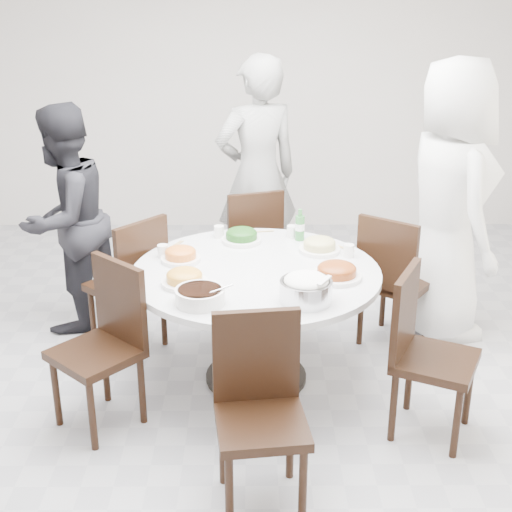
{
  "coord_description": "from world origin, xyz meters",
  "views": [
    {
      "loc": [
        0.2,
        -3.91,
        2.42
      ],
      "look_at": [
        0.23,
        0.08,
        0.82
      ],
      "focal_mm": 50.0,
      "sensor_mm": 36.0,
      "label": 1
    }
  ],
  "objects_px": {
    "chair_s": "(261,420)",
    "chair_se": "(436,357)",
    "dining_table": "(256,326)",
    "rice_bowl": "(306,291)",
    "diner_right": "(448,202)",
    "diner_left": "(65,220)",
    "soup_bowl": "(200,296)",
    "beverage_bottle": "(300,225)",
    "chair_n": "(248,246)",
    "chair_nw": "(126,283)",
    "chair_sw": "(95,350)",
    "chair_ne": "(397,279)",
    "diner_middle": "(257,176)"
  },
  "relations": [
    {
      "from": "rice_bowl",
      "to": "soup_bowl",
      "type": "height_order",
      "value": "rice_bowl"
    },
    {
      "from": "diner_middle",
      "to": "chair_se",
      "type": "bearing_deg",
      "value": 93.32
    },
    {
      "from": "chair_n",
      "to": "diner_left",
      "type": "relative_size",
      "value": 0.59
    },
    {
      "from": "chair_nw",
      "to": "chair_s",
      "type": "relative_size",
      "value": 1.0
    },
    {
      "from": "diner_right",
      "to": "diner_left",
      "type": "height_order",
      "value": "diner_right"
    },
    {
      "from": "soup_bowl",
      "to": "dining_table",
      "type": "bearing_deg",
      "value": 56.37
    },
    {
      "from": "rice_bowl",
      "to": "soup_bowl",
      "type": "relative_size",
      "value": 1.05
    },
    {
      "from": "diner_left",
      "to": "chair_n",
      "type": "bearing_deg",
      "value": 131.0
    },
    {
      "from": "dining_table",
      "to": "soup_bowl",
      "type": "distance_m",
      "value": 0.69
    },
    {
      "from": "chair_n",
      "to": "chair_sw",
      "type": "xyz_separation_m",
      "value": [
        -0.84,
        -1.6,
        0.0
      ]
    },
    {
      "from": "chair_sw",
      "to": "diner_middle",
      "type": "distance_m",
      "value": 2.18
    },
    {
      "from": "chair_se",
      "to": "dining_table",
      "type": "bearing_deg",
      "value": 85.54
    },
    {
      "from": "diner_left",
      "to": "soup_bowl",
      "type": "height_order",
      "value": "diner_left"
    },
    {
      "from": "dining_table",
      "to": "chair_se",
      "type": "xyz_separation_m",
      "value": [
        0.97,
        -0.57,
        0.1
      ]
    },
    {
      "from": "beverage_bottle",
      "to": "chair_s",
      "type": "bearing_deg",
      "value": -99.5
    },
    {
      "from": "chair_nw",
      "to": "beverage_bottle",
      "type": "relative_size",
      "value": 4.43
    },
    {
      "from": "chair_s",
      "to": "chair_ne",
      "type": "bearing_deg",
      "value": 52.99
    },
    {
      "from": "diner_left",
      "to": "diner_right",
      "type": "bearing_deg",
      "value": 113.52
    },
    {
      "from": "rice_bowl",
      "to": "chair_sw",
      "type": "bearing_deg",
      "value": -178.13
    },
    {
      "from": "chair_sw",
      "to": "diner_middle",
      "type": "relative_size",
      "value": 0.51
    },
    {
      "from": "beverage_bottle",
      "to": "diner_left",
      "type": "bearing_deg",
      "value": 170.67
    },
    {
      "from": "chair_s",
      "to": "diner_left",
      "type": "bearing_deg",
      "value": 117.96
    },
    {
      "from": "diner_right",
      "to": "chair_ne",
      "type": "bearing_deg",
      "value": 104.81
    },
    {
      "from": "beverage_bottle",
      "to": "soup_bowl",
      "type": "bearing_deg",
      "value": -121.69
    },
    {
      "from": "soup_bowl",
      "to": "chair_sw",
      "type": "bearing_deg",
      "value": -177.81
    },
    {
      "from": "chair_ne",
      "to": "beverage_bottle",
      "type": "distance_m",
      "value": 0.77
    },
    {
      "from": "chair_se",
      "to": "soup_bowl",
      "type": "height_order",
      "value": "chair_se"
    },
    {
      "from": "chair_s",
      "to": "chair_se",
      "type": "distance_m",
      "value": 1.11
    },
    {
      "from": "dining_table",
      "to": "rice_bowl",
      "type": "relative_size",
      "value": 5.25
    },
    {
      "from": "diner_right",
      "to": "diner_middle",
      "type": "relative_size",
      "value": 1.03
    },
    {
      "from": "chair_n",
      "to": "diner_middle",
      "type": "height_order",
      "value": "diner_middle"
    },
    {
      "from": "chair_s",
      "to": "rice_bowl",
      "type": "height_order",
      "value": "chair_s"
    },
    {
      "from": "dining_table",
      "to": "chair_sw",
      "type": "relative_size",
      "value": 1.58
    },
    {
      "from": "chair_ne",
      "to": "soup_bowl",
      "type": "xyz_separation_m",
      "value": [
        -1.27,
        -0.94,
        0.32
      ]
    },
    {
      "from": "chair_se",
      "to": "diner_middle",
      "type": "bearing_deg",
      "value": 51.39
    },
    {
      "from": "chair_sw",
      "to": "rice_bowl",
      "type": "height_order",
      "value": "chair_sw"
    },
    {
      "from": "dining_table",
      "to": "diner_right",
      "type": "distance_m",
      "value": 1.57
    },
    {
      "from": "diner_middle",
      "to": "soup_bowl",
      "type": "distance_m",
      "value": 1.93
    },
    {
      "from": "beverage_bottle",
      "to": "chair_n",
      "type": "bearing_deg",
      "value": 120.06
    },
    {
      "from": "chair_sw",
      "to": "diner_left",
      "type": "distance_m",
      "value": 1.37
    },
    {
      "from": "diner_left",
      "to": "soup_bowl",
      "type": "relative_size",
      "value": 5.95
    },
    {
      "from": "chair_se",
      "to": "chair_nw",
      "type": "bearing_deg",
      "value": 87.41
    },
    {
      "from": "beverage_bottle",
      "to": "chair_ne",
      "type": "bearing_deg",
      "value": -2.44
    },
    {
      "from": "chair_n",
      "to": "chair_nw",
      "type": "bearing_deg",
      "value": 21.35
    },
    {
      "from": "chair_n",
      "to": "chair_nw",
      "type": "height_order",
      "value": "same"
    },
    {
      "from": "chair_n",
      "to": "chair_s",
      "type": "distance_m",
      "value": 2.26
    },
    {
      "from": "rice_bowl",
      "to": "beverage_bottle",
      "type": "relative_size",
      "value": 1.33
    },
    {
      "from": "chair_ne",
      "to": "chair_nw",
      "type": "height_order",
      "value": "same"
    },
    {
      "from": "soup_bowl",
      "to": "diner_middle",
      "type": "bearing_deg",
      "value": 80.3
    },
    {
      "from": "chair_s",
      "to": "soup_bowl",
      "type": "bearing_deg",
      "value": 108.2
    }
  ]
}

